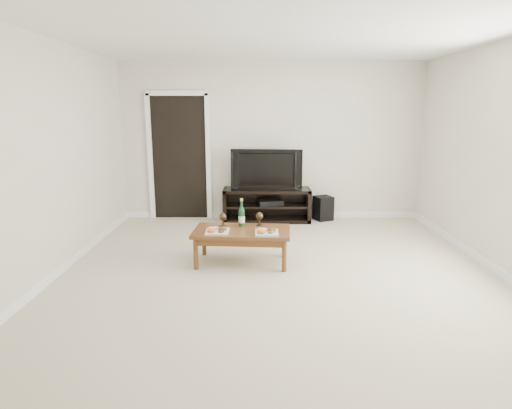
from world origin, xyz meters
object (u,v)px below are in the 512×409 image
at_px(media_console, 267,205).
at_px(coffee_table, 242,246).
at_px(television, 267,169).
at_px(subwoofer, 323,208).

distance_m(media_console, coffee_table, 2.03).
xyz_separation_m(media_console, coffee_table, (-0.35, -2.00, -0.07)).
bearing_deg(media_console, coffee_table, -99.88).
xyz_separation_m(media_console, television, (0.00, 0.00, 0.61)).
height_order(media_console, television, television).
relative_size(media_console, television, 1.25).
height_order(television, subwoofer, television).
bearing_deg(coffee_table, subwoofer, 57.86).
xyz_separation_m(media_console, subwoofer, (0.96, 0.08, -0.07)).
distance_m(media_console, subwoofer, 0.96).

